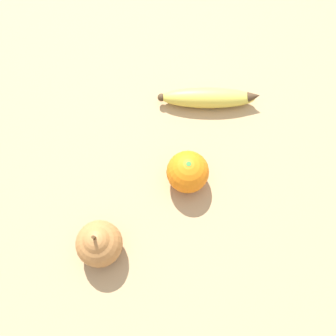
% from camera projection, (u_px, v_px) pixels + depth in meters
% --- Properties ---
extents(ground_plane, '(3.00, 3.00, 0.00)m').
position_uv_depth(ground_plane, '(273.00, 151.00, 0.71)').
color(ground_plane, tan).
extents(banana, '(0.19, 0.08, 0.04)m').
position_uv_depth(banana, '(209.00, 98.00, 0.73)').
color(banana, '#DBCC4C').
rests_on(banana, ground_plane).
extents(orange, '(0.07, 0.07, 0.07)m').
position_uv_depth(orange, '(188.00, 172.00, 0.66)').
color(orange, orange).
rests_on(orange, ground_plane).
extents(pear, '(0.07, 0.07, 0.09)m').
position_uv_depth(pear, '(99.00, 243.00, 0.61)').
color(pear, '#B2753D').
rests_on(pear, ground_plane).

